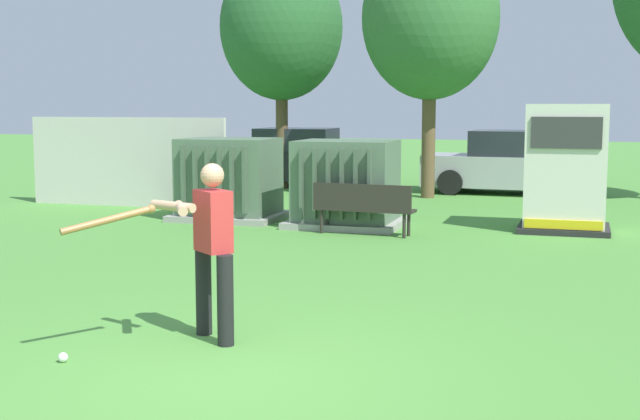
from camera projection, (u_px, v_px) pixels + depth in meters
The scene contains 12 objects.
ground_plane at pixel (222, 375), 7.29m from camera, with size 96.00×96.00×0.00m, color #51933D.
fence_panel at pixel (127, 162), 19.15m from camera, with size 4.80×0.12×2.00m, color beige.
transformer_west at pixel (229, 180), 17.01m from camera, with size 2.10×1.70×1.62m.
transformer_mid_west at pixel (346, 185), 16.04m from camera, with size 2.10×1.70×1.62m.
generator_enclosure at pixel (566, 169), 15.39m from camera, with size 1.60×1.40×2.30m.
park_bench at pixel (363, 205), 14.96m from camera, with size 1.82×0.53×0.92m.
batter at pixel (208, 242), 8.24m from camera, with size 1.23×1.39×1.74m.
sports_ball at pixel (63, 357), 7.65m from camera, with size 0.09×0.09×0.09m, color white.
tree_left at pixel (281, 28), 22.89m from camera, with size 3.30×3.30×6.31m.
tree_center_left at pixel (430, 19), 20.49m from camera, with size 3.30×3.30×6.31m.
parked_car_leftmost at pixel (293, 159), 23.93m from camera, with size 4.25×2.02×1.62m.
parked_car_left_of_center at pixel (509, 164), 21.88m from camera, with size 4.27×2.06×1.62m.
Camera 1 is at (2.89, -6.49, 2.31)m, focal length 47.87 mm.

